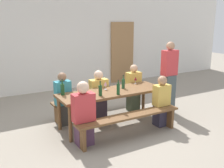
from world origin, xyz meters
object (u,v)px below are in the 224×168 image
(seated_guest_near_0, at_px, (84,115))
(wine_bottle_1, at_px, (100,90))
(wine_bottle_2, at_px, (118,89))
(bench_far, at_px, (98,100))
(wine_glass_1, at_px, (105,84))
(seated_guest_far_2, at_px, (133,89))
(seated_guest_far_1, at_px, (99,96))
(seated_guest_near_1, at_px, (161,102))
(bench_near, at_px, (130,119))
(wine_bottle_3, at_px, (63,89))
(wine_glass_0, at_px, (136,79))
(wooden_door, at_px, (122,52))
(seated_guest_far_0, at_px, (63,100))
(tasting_table, at_px, (112,95))
(wine_bottle_0, at_px, (123,83))
(standing_host, at_px, (169,79))

(seated_guest_near_0, bearing_deg, wine_bottle_1, -55.57)
(wine_bottle_2, distance_m, seated_guest_near_0, 0.94)
(bench_far, xyz_separation_m, wine_bottle_2, (-0.02, -0.96, 0.50))
(wine_glass_1, relative_size, seated_guest_far_2, 0.15)
(wine_glass_1, height_order, seated_guest_far_1, seated_guest_far_1)
(seated_guest_far_1, bearing_deg, seated_guest_near_1, 41.62)
(bench_near, height_order, wine_glass_1, wine_glass_1)
(wine_bottle_3, distance_m, wine_glass_1, 0.92)
(bench_near, height_order, seated_guest_near_1, seated_guest_near_1)
(wine_glass_0, bearing_deg, seated_guest_far_2, 64.48)
(wooden_door, xyz_separation_m, wine_bottle_2, (-2.29, -3.55, -0.19))
(bench_near, height_order, seated_guest_far_0, seated_guest_far_0)
(wine_glass_0, distance_m, seated_guest_near_0, 1.86)
(wine_bottle_2, bearing_deg, wine_glass_1, 95.44)
(seated_guest_near_1, bearing_deg, seated_guest_far_0, 59.30)
(wine_glass_0, xyz_separation_m, seated_guest_near_0, (-1.65, -0.80, -0.30))
(seated_guest_far_1, bearing_deg, tasting_table, 5.09)
(wine_bottle_0, bearing_deg, standing_host, -2.50)
(bench_near, relative_size, seated_guest_near_1, 2.01)
(seated_guest_far_1, bearing_deg, wine_glass_0, 72.76)
(seated_guest_near_1, xyz_separation_m, seated_guest_far_0, (-1.77, 1.05, 0.03))
(seated_guest_near_1, relative_size, standing_host, 0.63)
(tasting_table, bearing_deg, wine_bottle_3, 166.54)
(seated_guest_far_0, bearing_deg, standing_host, 78.17)
(seated_guest_near_0, bearing_deg, seated_guest_near_1, -90.00)
(wine_bottle_2, height_order, seated_guest_far_1, seated_guest_far_1)
(wine_bottle_0, xyz_separation_m, wine_bottle_3, (-1.30, 0.17, 0.01))
(wooden_door, height_order, seated_guest_far_2, wooden_door)
(bench_far, height_order, seated_guest_far_2, seated_guest_far_2)
(wine_glass_1, distance_m, seated_guest_far_0, 0.95)
(wine_bottle_2, relative_size, seated_guest_far_1, 0.27)
(wine_bottle_0, distance_m, seated_guest_far_1, 0.68)
(wine_bottle_1, height_order, wine_glass_0, wine_bottle_1)
(wine_bottle_3, xyz_separation_m, seated_guest_far_1, (0.93, 0.29, -0.35))
(wine_glass_1, bearing_deg, seated_guest_near_0, -139.34)
(seated_guest_far_2, bearing_deg, wine_bottle_1, -60.91)
(wine_glass_1, distance_m, seated_guest_near_0, 1.11)
(wine_bottle_2, xyz_separation_m, seated_guest_far_2, (0.92, 0.81, -0.32))
(bench_near, bearing_deg, seated_guest_far_0, 126.34)
(wine_bottle_1, height_order, seated_guest_far_1, seated_guest_far_1)
(seated_guest_far_1, bearing_deg, wine_bottle_0, 38.69)
(tasting_table, bearing_deg, wine_glass_1, 110.38)
(seated_guest_near_1, bearing_deg, wine_bottle_0, 43.69)
(wine_bottle_0, bearing_deg, wine_bottle_2, -133.86)
(wooden_door, height_order, wine_bottle_1, wooden_door)
(wooden_door, distance_m, wine_bottle_1, 4.34)
(standing_host, bearing_deg, tasting_table, 0.60)
(seated_guest_far_0, height_order, standing_host, standing_host)
(seated_guest_near_1, distance_m, seated_guest_far_0, 2.06)
(wine_bottle_0, bearing_deg, tasting_table, -167.62)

